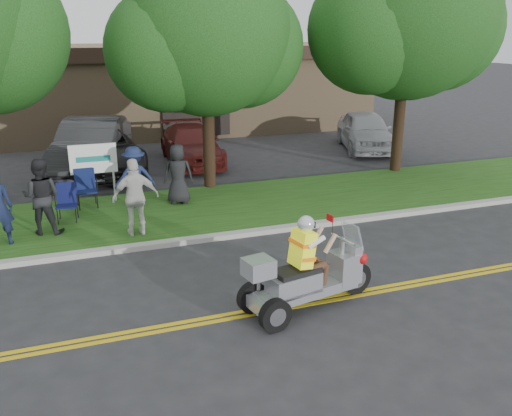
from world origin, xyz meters
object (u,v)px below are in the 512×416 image
object	(u,v)px
spectator_adult_mid	(41,196)
trike_scooter	(306,277)
spectator_adult_right	(136,197)
lawn_chair_a	(67,200)
parked_car_far_right	(365,131)
parked_car_left	(92,145)
parked_car_mid	(99,149)
lawn_chair_b	(86,185)
parked_car_right	(191,145)

from	to	relation	value
spectator_adult_mid	trike_scooter	bearing A→B (deg)	146.24
spectator_adult_right	lawn_chair_a	bearing A→B (deg)	-49.50
lawn_chair_a	parked_car_far_right	bearing A→B (deg)	32.55
spectator_adult_right	parked_car_left	world-z (taller)	spectator_adult_right
spectator_adult_right	parked_car_mid	bearing A→B (deg)	-89.39
spectator_adult_right	parked_car_mid	distance (m)	6.92
lawn_chair_b	parked_car_far_right	size ratio (longest dim) A/B	0.22
lawn_chair_a	parked_car_mid	xyz separation A→B (m)	(1.18, 5.28, 0.14)
lawn_chair_a	spectator_adult_right	world-z (taller)	spectator_adult_right
spectator_adult_mid	spectator_adult_right	world-z (taller)	spectator_adult_right
parked_car_left	parked_car_right	xyz separation A→B (m)	(3.50, 0.02, -0.23)
lawn_chair_a	parked_car_right	bearing A→B (deg)	58.76
lawn_chair_b	spectator_adult_mid	world-z (taller)	spectator_adult_mid
parked_car_mid	parked_car_right	bearing A→B (deg)	1.18
lawn_chair_b	parked_car_right	xyz separation A→B (m)	(3.97, 4.46, -0.02)
trike_scooter	parked_car_mid	size ratio (longest dim) A/B	0.47
lawn_chair_a	spectator_adult_right	bearing A→B (deg)	-39.60
spectator_adult_right	parked_car_left	xyz separation A→B (m)	(-0.51, 7.12, -0.12)
spectator_adult_mid	parked_car_right	distance (m)	8.06
spectator_adult_mid	parked_car_far_right	world-z (taller)	spectator_adult_mid
spectator_adult_mid	parked_car_left	world-z (taller)	spectator_adult_mid
trike_scooter	parked_car_right	distance (m)	11.56
lawn_chair_b	parked_car_mid	size ratio (longest dim) A/B	0.18
spectator_adult_right	lawn_chair_b	bearing A→B (deg)	-71.80
trike_scooter	parked_car_left	xyz separation A→B (m)	(-2.78, 11.52, 0.29)
spectator_adult_mid	parked_car_far_right	bearing A→B (deg)	-136.42
parked_car_far_right	lawn_chair_b	bearing A→B (deg)	-139.51
spectator_adult_mid	parked_car_mid	distance (m)	6.32
parked_car_mid	parked_car_far_right	size ratio (longest dim) A/B	1.23
lawn_chair_a	lawn_chair_b	bearing A→B (deg)	71.73
spectator_adult_mid	parked_car_right	size ratio (longest dim) A/B	0.39
trike_scooter	parked_car_right	size ratio (longest dim) A/B	0.58
lawn_chair_a	parked_car_far_right	distance (m)	12.85
trike_scooter	spectator_adult_mid	bearing A→B (deg)	118.42
spectator_adult_right	parked_car_mid	world-z (taller)	spectator_adult_right
lawn_chair_b	spectator_adult_right	world-z (taller)	spectator_adult_right
parked_car_mid	parked_car_right	world-z (taller)	parked_car_mid
spectator_adult_mid	parked_car_mid	bearing A→B (deg)	-88.96
parked_car_mid	parked_car_far_right	xyz separation A→B (m)	(10.50, 0.08, -0.00)
lawn_chair_b	parked_car_left	world-z (taller)	parked_car_left
lawn_chair_a	parked_car_mid	distance (m)	5.41
parked_car_left	parked_car_right	distance (m)	3.50
parked_car_right	parked_car_far_right	distance (m)	7.20
trike_scooter	spectator_adult_right	size ratio (longest dim) A/B	1.46
lawn_chair_a	spectator_adult_mid	bearing A→B (deg)	-116.45
spectator_adult_mid	lawn_chair_a	bearing A→B (deg)	-107.49
spectator_adult_right	parked_car_right	xyz separation A→B (m)	(2.98, 7.14, -0.35)
lawn_chair_a	lawn_chair_b	xyz separation A→B (m)	(0.51, 1.04, 0.04)
parked_car_mid	parked_car_right	xyz separation A→B (m)	(3.30, 0.22, -0.11)
lawn_chair_b	parked_car_left	size ratio (longest dim) A/B	0.19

